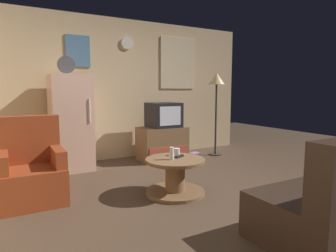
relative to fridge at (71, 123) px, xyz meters
name	(u,v)px	position (x,y,z in m)	size (l,w,h in m)	color
ground_plane	(195,198)	(1.00, -2.01, -0.75)	(12.00, 12.00, 0.00)	#4C3828
wall_with_art	(122,89)	(1.01, 0.44, 0.52)	(5.20, 0.12, 2.54)	#D1B284
fridge	(71,123)	(0.00, 0.00, 0.00)	(0.60, 0.62, 1.77)	beige
tv_stand	(162,143)	(1.57, -0.10, -0.46)	(0.84, 0.53, 0.60)	brown
crt_tv	(164,115)	(1.60, -0.10, 0.06)	(0.54, 0.51, 0.44)	black
standing_lamp	(216,85)	(2.66, -0.26, 0.60)	(0.32, 0.32, 1.59)	#332D28
coffee_table	(175,176)	(0.87, -1.75, -0.54)	(0.72, 0.72, 0.44)	brown
wine_glass	(172,153)	(0.82, -1.76, -0.24)	(0.05, 0.05, 0.15)	silver
mug_ceramic_white	(177,152)	(0.99, -1.60, -0.27)	(0.08, 0.08, 0.09)	silver
remote_control	(179,156)	(0.96, -1.71, -0.31)	(0.15, 0.04, 0.02)	black
armchair	(31,172)	(-0.67, -1.15, -0.42)	(0.68, 0.68, 0.96)	maroon
book_stack	(194,155)	(2.17, -0.26, -0.71)	(0.19, 0.15, 0.09)	tan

